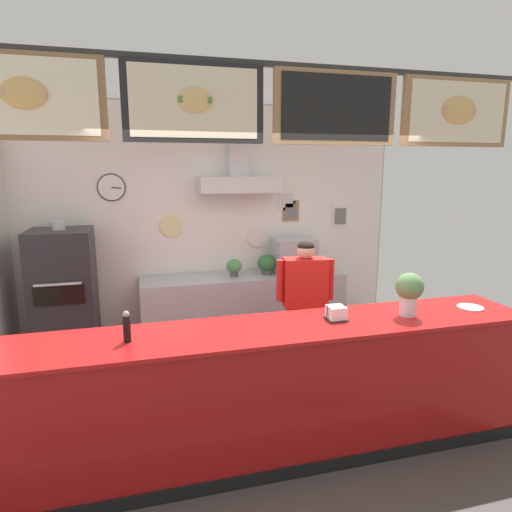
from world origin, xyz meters
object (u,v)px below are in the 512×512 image
shop_worker (305,306)px  condiment_plate (470,307)px  pizza_oven (65,298)px  potted_rosemary (267,264)px  potted_oregano (234,267)px  espresso_machine (294,256)px  basil_vase (409,292)px  pepper_grinder (127,327)px  napkin_holder (336,313)px

shop_worker → condiment_plate: size_ratio=6.99×
pizza_oven → potted_rosemary: size_ratio=6.46×
potted_oregano → espresso_machine: bearing=0.2°
shop_worker → basil_vase: 1.37m
pizza_oven → basil_vase: bearing=-37.1°
pepper_grinder → napkin_holder: bearing=1.6°
condiment_plate → potted_rosemary: bearing=116.2°
pepper_grinder → basil_vase: bearing=-0.4°
pizza_oven → condiment_plate: size_ratio=7.82×
espresso_machine → potted_rosemary: 0.37m
shop_worker → napkin_holder: 1.21m
shop_worker → napkin_holder: size_ratio=9.11×
pizza_oven → basil_vase: (2.95, -2.23, 0.47)m
condiment_plate → pepper_grinder: 2.84m
potted_oregano → napkin_holder: size_ratio=1.38×
napkin_holder → pepper_grinder: pepper_grinder is taller
shop_worker → condiment_plate: 1.61m
potted_oregano → basil_vase: (0.95, -2.33, 0.24)m
espresso_machine → potted_rosemary: size_ratio=2.06×
pizza_oven → espresso_machine: (2.80, 0.10, 0.33)m
basil_vase → espresso_machine: bearing=93.8°
potted_rosemary → condiment_plate: size_ratio=1.21×
espresso_machine → pepper_grinder: size_ratio=2.39×
potted_oregano → potted_rosemary: bearing=2.8°
pizza_oven → basil_vase: 3.73m
potted_rosemary → pepper_grinder: 2.89m
basil_vase → potted_rosemary: bearing=102.3°
shop_worker → espresso_machine: size_ratio=2.80×
basil_vase → pepper_grinder: (-2.21, 0.01, -0.09)m
potted_oregano → pizza_oven: bearing=-177.2°
espresso_machine → potted_oregano: espresso_machine is taller
shop_worker → pepper_grinder: size_ratio=6.71×
shop_worker → potted_oregano: shop_worker is taller
potted_oregano → potted_rosemary: size_ratio=0.88×
espresso_machine → potted_oregano: (-0.80, -0.00, -0.10)m
napkin_holder → pepper_grinder: (-1.60, -0.05, 0.06)m
shop_worker → napkin_holder: bearing=89.1°
potted_oregano → potted_rosemary: (0.44, 0.02, 0.01)m
condiment_plate → napkin_holder: size_ratio=1.30×
shop_worker → napkin_holder: (-0.19, -1.16, 0.32)m
napkin_holder → condiment_plate: bearing=-1.7°
shop_worker → potted_oregano: size_ratio=6.59×
potted_rosemary → condiment_plate: 2.59m
potted_rosemary → shop_worker: bearing=-85.5°
espresso_machine → napkin_holder: bearing=-101.4°
potted_rosemary → basil_vase: size_ratio=0.73×
espresso_machine → potted_oregano: size_ratio=2.35×
espresso_machine → basil_vase: basil_vase is taller
pizza_oven → pepper_grinder: (0.74, -2.22, 0.38)m
potted_oregano → shop_worker: bearing=-64.5°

